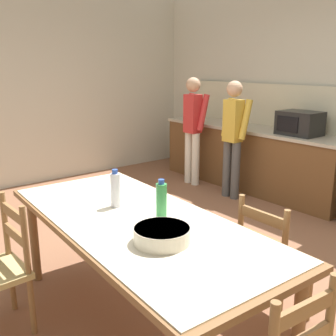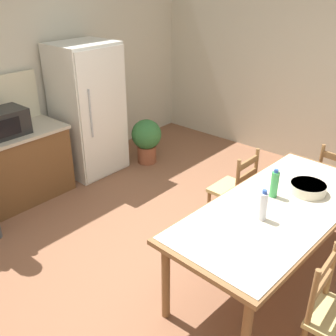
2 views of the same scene
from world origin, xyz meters
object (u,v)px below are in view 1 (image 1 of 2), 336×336
at_px(microwave, 300,123).
at_px(person_at_counter, 233,134).
at_px(person_at_sink, 193,125).
at_px(bottle_near_centre, 115,190).
at_px(bottle_off_centre, 161,201).
at_px(serving_bowl, 162,234).
at_px(dining_table, 137,229).
at_px(chair_side_far_right, 272,262).

bearing_deg(microwave, person_at_counter, -140.95).
relative_size(microwave, person_at_sink, 0.32).
relative_size(bottle_near_centre, bottle_off_centre, 1.00).
relative_size(bottle_off_centre, person_at_sink, 0.17).
xyz_separation_m(person_at_sink, person_at_counter, (0.80, -0.02, -0.01)).
relative_size(serving_bowl, person_at_counter, 0.21).
bearing_deg(person_at_counter, dining_table, -150.20).
bearing_deg(dining_table, bottle_near_centre, 177.27).
distance_m(bottle_off_centre, person_at_counter, 2.88).
bearing_deg(bottle_near_centre, person_at_counter, 115.01).
xyz_separation_m(dining_table, serving_bowl, (0.38, -0.09, 0.13)).
height_order(microwave, person_at_sink, person_at_sink).
relative_size(bottle_off_centre, chair_side_far_right, 0.30).
height_order(microwave, serving_bowl, microwave).
distance_m(dining_table, bottle_off_centre, 0.26).
distance_m(microwave, serving_bowl, 3.37).
bearing_deg(microwave, dining_table, -75.13).
distance_m(bottle_off_centre, serving_bowl, 0.34).
height_order(microwave, bottle_off_centre, microwave).
xyz_separation_m(bottle_near_centre, chair_side_far_right, (0.81, 0.73, -0.47)).
bearing_deg(dining_table, microwave, 104.87).
distance_m(dining_table, bottle_near_centre, 0.34).
bearing_deg(bottle_off_centre, microwave, 107.50).
xyz_separation_m(dining_table, bottle_near_centre, (-0.28, 0.01, 0.20)).
height_order(chair_side_far_right, person_at_counter, person_at_counter).
bearing_deg(person_at_counter, bottle_near_centre, -154.99).
xyz_separation_m(dining_table, chair_side_far_right, (0.53, 0.75, -0.27)).
height_order(serving_bowl, person_at_sink, person_at_sink).
bearing_deg(bottle_near_centre, microwave, 99.99).
distance_m(serving_bowl, chair_side_far_right, 0.94).
xyz_separation_m(chair_side_far_right, person_at_counter, (-1.98, 1.79, 0.43)).
xyz_separation_m(chair_side_far_right, person_at_sink, (-2.79, 1.81, 0.45)).
bearing_deg(person_at_counter, bottle_off_centre, -147.07).
height_order(microwave, person_at_counter, person_at_counter).
bearing_deg(microwave, bottle_near_centre, -80.01).
distance_m(bottle_near_centre, serving_bowl, 0.67).
bearing_deg(chair_side_far_right, bottle_near_centre, 43.14).
height_order(bottle_near_centre, serving_bowl, bottle_near_centre).
distance_m(chair_side_far_right, person_at_counter, 2.71).
relative_size(dining_table, serving_bowl, 7.02).
relative_size(dining_table, bottle_near_centre, 8.32).
relative_size(dining_table, person_at_sink, 1.42).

